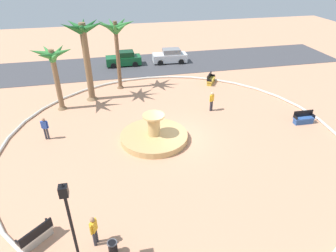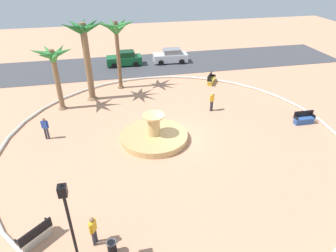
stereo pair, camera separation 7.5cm
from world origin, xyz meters
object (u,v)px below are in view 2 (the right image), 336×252
Objects in this scene: bench_north at (211,80)px; trash_bin at (112,247)px; bench_west at (35,236)px; palm_tree_by_curb at (85,43)px; parked_car_leftmost at (124,59)px; fountain at (154,136)px; person_pedestrian_stroll at (45,127)px; person_cyclist_helmet at (93,229)px; palm_tree_near_fountain at (116,34)px; person_cyclist_photo at (212,100)px; palm_tree_mid_plaza at (54,63)px; lamppost at (69,220)px; bench_east at (304,119)px; parked_car_second at (171,56)px.

trash_bin is (-10.79, -17.68, 0.04)m from bench_north.
palm_tree_by_curb is at bearing 80.69° from bench_west.
bench_west is (-2.48, -15.11, -4.68)m from palm_tree_by_curb.
bench_north is 0.40× the size of parked_car_leftmost.
fountain is 2.81× the size of person_pedestrian_stroll.
person_cyclist_helmet is (-4.10, -7.97, 0.62)m from fountain.
palm_tree_near_fountain is 3.91× the size of person_cyclist_photo.
fountain is 0.89× the size of palm_tree_mid_plaza.
person_cyclist_photo is (5.44, 3.38, 0.64)m from fountain.
palm_tree_by_curb is (-2.70, -2.03, -0.15)m from palm_tree_near_fountain.
lamppost reaches higher than fountain.
lamppost reaches higher than person_cyclist_photo.
palm_tree_mid_plaza is 3.32× the size of bench_east.
palm_tree_by_curb reaches higher than parked_car_second.
parked_car_leftmost reaches higher than bench_east.
person_cyclist_photo is at bearing 31.82° from fountain.
bench_east is at bearing -53.63° from parked_car_leftmost.
bench_east is 0.98× the size of person_cyclist_helmet.
lamppost is at bearing -99.74° from palm_tree_near_fountain.
person_cyclist_helmet is 25.89m from parked_car_second.
palm_tree_mid_plaza is at bearing -121.33° from parked_car_leftmost.
bench_west is 26.32m from parked_car_second.
palm_tree_by_curb reaches higher than fountain.
trash_bin is 0.18× the size of parked_car_second.
bench_east is 1.00× the size of bench_north.
bench_west is at bearing -86.01° from person_pedestrian_stroll.
fountain is at bearing -61.33° from palm_tree_by_curb.
fountain is at bearing -13.13° from person_pedestrian_stroll.
palm_tree_by_curb is 16.86m from lamppost.
palm_tree_near_fountain is 19.15m from lamppost.
trash_bin is at bearing 8.63° from lamppost.
palm_tree_near_fountain is at bearing 36.90° from palm_tree_by_curb.
palm_tree_near_fountain reaches higher than palm_tree_mid_plaza.
person_cyclist_photo is (9.55, 11.35, 0.02)m from person_cyclist_helmet.
trash_bin is 25.31m from parked_car_leftmost.
bench_north is at bearing 49.07° from bench_west.
trash_bin is at bearing -77.36° from palm_tree_mid_plaza.
person_cyclist_photo is at bearing 53.79° from trash_bin.
bench_north is 0.96× the size of person_cyclist_photo.
lamppost is (1.97, -1.57, 2.28)m from bench_west.
trash_bin is (-1.81, -18.50, -4.79)m from palm_tree_near_fountain.
palm_tree_mid_plaza is at bearing 160.34° from bench_east.
fountain is at bearing 62.75° from person_cyclist_helmet.
person_cyclist_helmet is at bearing -117.25° from fountain.
palm_tree_near_fountain is 19.19m from trash_bin.
person_pedestrian_stroll reaches higher than bench_west.
bench_west is at bearing -158.87° from bench_east.
parked_car_leftmost is at bearing 75.54° from bench_west.
lamppost is at bearing -118.27° from fountain.
parked_car_second is (8.97, 24.29, -0.14)m from person_cyclist_helmet.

